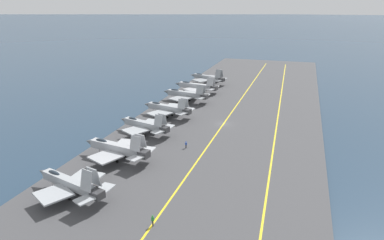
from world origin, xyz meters
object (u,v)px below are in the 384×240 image
parked_jet_third (144,125)px  parked_jet_sixth (196,86)px  parked_jet_second (117,148)px  parked_jet_fifth (186,94)px  crew_blue_vest (186,144)px  parked_jet_fourth (167,108)px  parked_jet_nearest (70,183)px  parked_jet_seventh (208,77)px  crew_green_vest (153,220)px

parked_jet_third → parked_jet_sixth: bearing=0.4°
parked_jet_second → parked_jet_third: 15.42m
parked_jet_fifth → crew_blue_vest: (-36.19, -12.52, -1.70)m
parked_jet_second → parked_jet_fourth: bearing=1.2°
parked_jet_fifth → parked_jet_sixth: size_ratio=0.96×
parked_jet_second → parked_jet_nearest: bearing=179.1°
parked_jet_nearest → parked_jet_second: size_ratio=0.98×
parked_jet_sixth → parked_jet_seventh: 14.52m
parked_jet_fifth → parked_jet_seventh: parked_jet_seventh is taller
parked_jet_nearest → crew_green_vest: parked_jet_nearest is taller
parked_jet_second → crew_blue_vest: parked_jet_second is taller
parked_jet_seventh → parked_jet_sixth: bearing=178.8°
parked_jet_nearest → crew_blue_vest: size_ratio=9.68×
parked_jet_second → parked_jet_fourth: parked_jet_second is taller
parked_jet_third → parked_jet_fourth: (14.39, -0.39, 0.14)m
parked_jet_nearest → parked_jet_fifth: size_ratio=0.97×
parked_jet_fourth → parked_jet_sixth: bearing=1.3°
parked_jet_third → parked_jet_sixth: size_ratio=0.90×
parked_jet_sixth → crew_green_vest: size_ratio=9.26×
parked_jet_second → parked_jet_third: parked_jet_second is taller
parked_jet_nearest → parked_jet_sixth: bearing=0.8°
crew_blue_vest → parked_jet_sixth: bearing=14.7°
parked_jet_fifth → parked_jet_seventh: size_ratio=1.00×
parked_jet_fifth → crew_blue_vest: bearing=-160.9°
crew_green_vest → parked_jet_fifth: bearing=14.8°
parked_jet_fourth → parked_jet_sixth: (30.10, 0.68, -0.27)m
parked_jet_nearest → crew_green_vest: 16.97m
parked_jet_nearest → parked_jet_seventh: size_ratio=0.97×
parked_jet_fourth → crew_green_vest: size_ratio=8.53×
parked_jet_third → parked_jet_fourth: parked_jet_fourth is taller
parked_jet_fourth → parked_jet_seventh: size_ratio=0.96×
parked_jet_nearest → crew_blue_vest: (25.32, -11.93, -1.58)m
parked_jet_nearest → parked_jet_sixth: 75.00m
parked_jet_third → parked_jet_fifth: parked_jet_fifth is taller
parked_jet_third → crew_green_vest: 38.06m
parked_jet_nearest → parked_jet_third: size_ratio=1.04×
parked_jet_seventh → crew_blue_vest: 65.46m
parked_jet_nearest → crew_green_vest: size_ratio=8.63×
parked_jet_second → parked_jet_seventh: (74.39, 1.01, -0.05)m
parked_jet_fifth → crew_green_vest: parked_jet_fifth is taller
parked_jet_second → parked_jet_sixth: parked_jet_second is taller
parked_jet_nearest → parked_jet_third: bearing=1.5°
parked_jet_second → parked_jet_third: bearing=3.8°
parked_jet_third → parked_jet_second: bearing=-176.2°
parked_jet_second → parked_jet_sixth: bearing=1.3°
parked_jet_second → crew_green_vest: size_ratio=8.77×
parked_jet_nearest → parked_jet_third: (30.50, 0.79, -0.02)m
parked_jet_seventh → crew_blue_vest: parked_jet_seventh is taller
parked_jet_second → parked_jet_fifth: size_ratio=0.99×
crew_green_vest → parked_jet_second: bearing=41.5°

